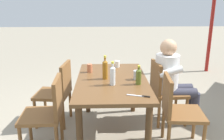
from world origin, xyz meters
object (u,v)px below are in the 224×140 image
chair_far_left (164,89)px  chair_near_right (48,111)px  dining_table (112,87)px  bottle_olive (139,76)px  bottle_clear (112,75)px  person_in_white_shirt (172,77)px  bottle_amber (105,69)px  chair_near_left (58,90)px  table_knife (140,96)px  cup_white (117,64)px  cup_terracotta (90,68)px  chair_far_right (177,109)px  cup_steel (137,75)px

chair_far_left → chair_near_right: (0.64, -1.46, 0.00)m
chair_far_left → chair_near_right: 1.59m
dining_table → chair_far_left: chair_far_left is taller
chair_near_right → bottle_olive: bearing=97.8°
chair_near_right → bottle_clear: (-0.13, 0.72, 0.37)m
person_in_white_shirt → bottle_amber: size_ratio=3.99×
chair_near_left → table_knife: bearing=49.3°
dining_table → bottle_clear: (0.19, -0.00, 0.22)m
dining_table → chair_far_left: size_ratio=1.66×
chair_near_right → cup_white: 1.23m
bottle_olive → bottle_amber: bearing=-118.3°
bottle_clear → cup_terracotta: size_ratio=2.47×
person_in_white_shirt → bottle_olive: (0.51, -0.54, 0.18)m
table_knife → dining_table: bearing=-153.7°
chair_far_left → chair_far_right: (0.64, 0.00, 0.00)m
person_in_white_shirt → cup_steel: (0.34, -0.54, 0.14)m
chair_far_left → table_knife: (0.86, -0.46, 0.26)m
bottle_olive → table_knife: size_ratio=0.96×
chair_near_left → bottle_clear: size_ratio=3.14×
chair_far_left → bottle_olive: bottle_olive is taller
table_knife → chair_far_left: bearing=151.8°
bottle_clear → table_knife: bearing=38.0°
chair_far_left → chair_near_left: size_ratio=1.00×
bottle_clear → cup_white: bearing=172.5°
chair_far_right → table_knife: size_ratio=3.71×
bottle_olive → cup_white: size_ratio=2.46×
dining_table → cup_steel: size_ratio=12.87×
chair_far_right → bottle_amber: bottle_amber is taller
dining_table → cup_steel: bearing=87.7°
bottle_olive → cup_steel: 0.17m
bottle_amber → cup_white: bearing=161.4°
chair_near_left → cup_terracotta: chair_near_left is taller
dining_table → cup_terracotta: size_ratio=12.87×
chair_near_right → person_in_white_shirt: bearing=112.5°
chair_far_left → bottle_olive: size_ratio=3.86×
bottle_olive → cup_terracotta: bearing=-130.1°
chair_far_left → cup_white: chair_far_left is taller
chair_far_right → bottle_amber: size_ratio=2.95×
chair_near_left → cup_white: 0.90m
dining_table → person_in_white_shirt: 0.90m
dining_table → cup_steel: (0.01, 0.30, 0.16)m
chair_far_left → table_knife: bearing=-28.2°
bottle_amber → person_in_white_shirt: bearing=108.1°
person_in_white_shirt → cup_terracotta: person_in_white_shirt is taller
chair_far_right → cup_steel: chair_far_right is taller
bottle_olive → cup_steel: bottle_olive is taller
chair_far_left → cup_terracotta: chair_far_left is taller
chair_far_left → chair_near_left: 1.46m
table_knife → chair_far_right: bearing=115.6°
chair_near_left → cup_terracotta: 0.54m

